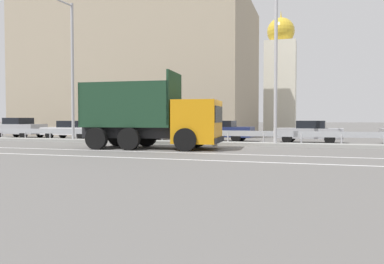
% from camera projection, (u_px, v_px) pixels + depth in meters
% --- Properties ---
extents(ground_plane, '(320.00, 320.00, 0.00)m').
position_uv_depth(ground_plane, '(213.00, 148.00, 18.37)').
color(ground_plane, '#605E5B').
extents(lane_strip_0, '(62.13, 0.16, 0.01)m').
position_uv_depth(lane_strip_0, '(135.00, 151.00, 16.64)').
color(lane_strip_0, silver).
rests_on(lane_strip_0, ground_plane).
extents(lane_strip_1, '(62.13, 0.16, 0.01)m').
position_uv_depth(lane_strip_1, '(105.00, 157.00, 14.24)').
color(lane_strip_1, silver).
rests_on(lane_strip_1, ground_plane).
extents(median_island, '(34.17, 1.10, 0.18)m').
position_uv_depth(median_island, '(224.00, 144.00, 20.69)').
color(median_island, gray).
rests_on(median_island, ground_plane).
extents(median_guardrail, '(62.13, 0.09, 0.78)m').
position_uv_depth(median_guardrail, '(228.00, 134.00, 21.69)').
color(median_guardrail, '#9EA0A5').
rests_on(median_guardrail, ground_plane).
extents(dump_truck, '(6.92, 3.16, 3.70)m').
position_uv_depth(dump_truck, '(167.00, 123.00, 18.14)').
color(dump_truck, orange).
rests_on(dump_truck, ground_plane).
extents(median_road_sign, '(0.73, 0.16, 2.58)m').
position_uv_depth(median_road_sign, '(113.00, 121.00, 22.71)').
color(median_road_sign, white).
rests_on(median_road_sign, ground_plane).
extents(street_lamp_1, '(0.71, 2.25, 8.62)m').
position_uv_depth(street_lamp_1, '(71.00, 65.00, 23.14)').
color(street_lamp_1, '#ADADB2').
rests_on(street_lamp_1, ground_plane).
extents(street_lamp_2, '(0.71, 2.13, 9.23)m').
position_uv_depth(street_lamp_2, '(275.00, 49.00, 19.43)').
color(street_lamp_2, '#ADADB2').
rests_on(street_lamp_2, ground_plane).
extents(parked_car_1, '(3.92, 2.03, 1.54)m').
position_uv_depth(parked_car_1, '(19.00, 128.00, 28.95)').
color(parked_car_1, '#A3A3A8').
rests_on(parked_car_1, ground_plane).
extents(parked_car_2, '(4.26, 1.80, 1.32)m').
position_uv_depth(parked_car_2, '(72.00, 130.00, 27.41)').
color(parked_car_2, silver).
rests_on(parked_car_2, ground_plane).
extents(parked_car_3, '(4.18, 1.99, 1.35)m').
position_uv_depth(parked_car_3, '(137.00, 130.00, 26.40)').
color(parked_car_3, gray).
rests_on(parked_car_3, ground_plane).
extents(parked_car_4, '(4.61, 2.07, 1.34)m').
position_uv_depth(parked_car_4, '(218.00, 130.00, 24.24)').
color(parked_car_4, navy).
rests_on(parked_car_4, ground_plane).
extents(parked_car_5, '(3.94, 2.19, 1.35)m').
position_uv_depth(parked_car_5, '(310.00, 132.00, 22.43)').
color(parked_car_5, '#A3A3A8').
rests_on(parked_car_5, ground_plane).
extents(background_building_0, '(21.00, 13.46, 12.43)m').
position_uv_depth(background_building_0, '(143.00, 71.00, 36.97)').
color(background_building_0, tan).
rests_on(background_building_0, ground_plane).
extents(church_tower, '(3.60, 3.60, 14.41)m').
position_uv_depth(church_tower, '(280.00, 76.00, 44.78)').
color(church_tower, silver).
rests_on(church_tower, ground_plane).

